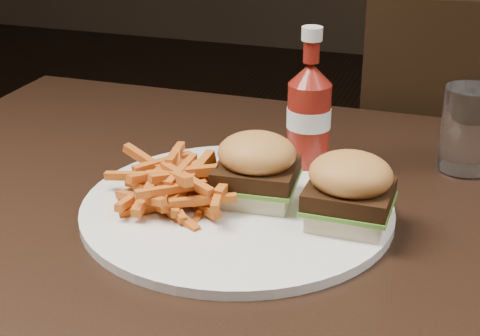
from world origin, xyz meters
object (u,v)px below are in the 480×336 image
(tumbler, at_px, (468,128))
(chair_far, at_px, (464,229))
(dining_table, at_px, (334,251))
(plate, at_px, (237,209))
(ketchup_bottle, at_px, (308,126))

(tumbler, bearing_deg, chair_far, 88.01)
(dining_table, relative_size, plate, 3.50)
(chair_far, xyz_separation_m, plate, (-0.25, -0.66, 0.33))
(chair_far, xyz_separation_m, tumbler, (-0.02, -0.46, 0.38))
(plate, xyz_separation_m, ketchup_bottle, (0.05, 0.14, 0.06))
(dining_table, xyz_separation_m, chair_far, (0.13, 0.67, -0.30))
(chair_far, height_order, plate, plate)
(plate, distance_m, tumbler, 0.31)
(dining_table, distance_m, chair_far, 0.75)
(plate, distance_m, ketchup_bottle, 0.15)
(dining_table, distance_m, ketchup_bottle, 0.18)
(dining_table, xyz_separation_m, ketchup_bottle, (-0.07, 0.15, 0.08))
(chair_far, relative_size, ketchup_bottle, 4.31)
(chair_far, bearing_deg, plate, 61.45)
(plate, bearing_deg, tumbler, 41.05)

